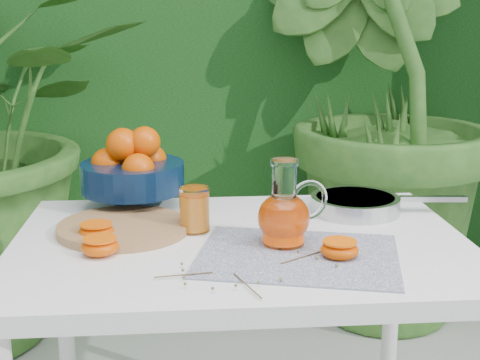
{
  "coord_description": "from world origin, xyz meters",
  "views": [
    {
      "loc": [
        0.01,
        -1.35,
        1.24
      ],
      "look_at": [
        0.13,
        0.05,
        0.88
      ],
      "focal_mm": 50.0,
      "sensor_mm": 36.0,
      "label": 1
    }
  ],
  "objects": [
    {
      "name": "thyme_sprigs",
      "position": [
        0.13,
        -0.17,
        0.76
      ],
      "size": [
        0.37,
        0.27,
        0.01
      ],
      "color": "brown",
      "rests_on": "white_table"
    },
    {
      "name": "juice_tumbler",
      "position": [
        0.03,
        0.09,
        0.8
      ],
      "size": [
        0.08,
        0.08,
        0.1
      ],
      "color": "white",
      "rests_on": "white_table"
    },
    {
      "name": "placemat",
      "position": [
        0.23,
        -0.08,
        0.75
      ],
      "size": [
        0.47,
        0.4,
        0.0
      ],
      "primitive_type": "cube",
      "rotation": [
        0.0,
        0.0,
        -0.25
      ],
      "color": "#0E184F",
      "rests_on": "white_table"
    },
    {
      "name": "saute_pan",
      "position": [
        0.43,
        0.21,
        0.77
      ],
      "size": [
        0.4,
        0.24,
        0.04
      ],
      "color": "#ADAEB2",
      "rests_on": "white_table"
    },
    {
      "name": "cutting_board",
      "position": [
        -0.13,
        0.11,
        0.76
      ],
      "size": [
        0.34,
        0.34,
        0.02
      ],
      "primitive_type": "cylinder",
      "rotation": [
        0.0,
        0.0,
        -0.16
      ],
      "color": "#9F6F48",
      "rests_on": "white_table"
    },
    {
      "name": "hedge_backdrop",
      "position": [
        0.06,
        2.06,
        1.19
      ],
      "size": [
        8.0,
        1.65,
        2.5
      ],
      "color": "#124013",
      "rests_on": "ground"
    },
    {
      "name": "orange_halves",
      "position": [
        -0.01,
        -0.03,
        0.77
      ],
      "size": [
        0.58,
        0.24,
        0.04
      ],
      "color": "#D85002",
      "rests_on": "white_table"
    },
    {
      "name": "fruit_bowl",
      "position": [
        -0.13,
        0.32,
        0.84
      ],
      "size": [
        0.33,
        0.33,
        0.21
      ],
      "color": "black",
      "rests_on": "white_table"
    },
    {
      "name": "juice_pitcher",
      "position": [
        0.22,
        -0.01,
        0.82
      ],
      "size": [
        0.17,
        0.14,
        0.18
      ],
      "color": "white",
      "rests_on": "white_table"
    },
    {
      "name": "white_table",
      "position": [
        0.13,
        0.03,
        0.67
      ],
      "size": [
        1.0,
        0.7,
        0.75
      ],
      "color": "white",
      "rests_on": "ground"
    },
    {
      "name": "potted_plant_right",
      "position": [
        0.77,
        1.28,
        0.91
      ],
      "size": [
        2.56,
        2.56,
        1.81
      ],
      "primitive_type": "imported",
      "rotation": [
        0.0,
        0.0,
        2.28
      ],
      "color": "#2D5C1F",
      "rests_on": "ground"
    }
  ]
}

